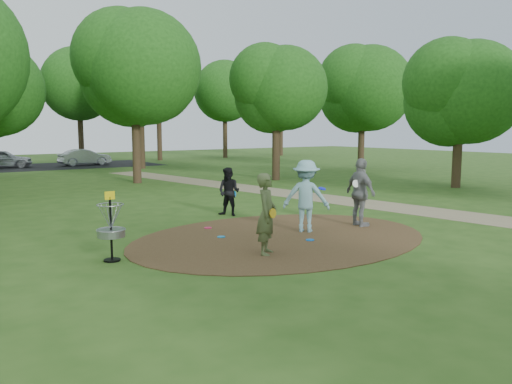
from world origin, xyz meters
TOP-DOWN VIEW (x-y plane):
  - ground at (0.00, 0.00)m, footprint 100.00×100.00m
  - dirt_clearing at (0.00, 0.00)m, footprint 8.40×8.40m
  - footpath at (6.50, 2.00)m, footprint 7.55×39.89m
  - parking_lot at (2.00, 30.00)m, footprint 14.00×8.00m
  - player_observer_with_disc at (-1.39, -1.20)m, footprint 0.81×0.80m
  - player_throwing_with_disc at (1.00, 0.20)m, footprint 1.47×1.47m
  - player_walking_with_disc at (0.63, 3.65)m, footprint 0.92×0.98m
  - player_waiting_with_disc at (2.83, -0.13)m, footprint 0.66×1.24m
  - disc_ground_cyan at (-1.34, 0.91)m, footprint 0.22×0.22m
  - disc_ground_blue at (0.35, -0.73)m, footprint 0.22×0.22m
  - disc_ground_red at (-1.02, 2.17)m, footprint 0.22×0.22m
  - car_left at (-2.19, 30.34)m, footprint 4.25×2.53m
  - car_right at (3.50, 29.47)m, footprint 3.96×1.60m
  - disc_golf_basket at (-4.50, 0.30)m, footprint 0.63×0.63m
  - tree_ring at (2.35, 8.92)m, footprint 37.21×45.78m

SIDE VIEW (x-z plane):
  - ground at x=0.00m, z-range 0.00..0.00m
  - parking_lot at x=2.00m, z-range 0.00..0.01m
  - footpath at x=6.50m, z-range 0.00..0.01m
  - dirt_clearing at x=0.00m, z-range 0.00..0.02m
  - disc_ground_cyan at x=-1.34m, z-range 0.02..0.04m
  - disc_ground_blue at x=0.35m, z-range 0.02..0.04m
  - disc_ground_red at x=-1.02m, z-range 0.02..0.04m
  - car_right at x=3.50m, z-range 0.00..1.28m
  - car_left at x=-2.19m, z-range 0.00..1.36m
  - player_walking_with_disc at x=0.63m, z-range 0.00..1.61m
  - disc_golf_basket at x=-4.50m, z-range 0.10..1.64m
  - player_observer_with_disc at x=-1.39m, z-range 0.00..1.88m
  - player_throwing_with_disc at x=1.00m, z-range 0.00..2.02m
  - player_waiting_with_disc at x=2.83m, z-range 0.00..2.03m
  - tree_ring at x=2.35m, z-range 0.76..9.80m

